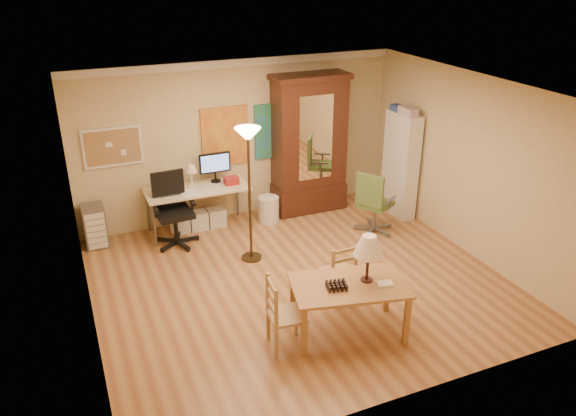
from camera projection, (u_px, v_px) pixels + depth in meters
name	position (u px, v px, depth m)	size (l,w,h in m)	color
floor	(299.00, 281.00, 7.91)	(5.50, 5.50, 0.00)	brown
crown_molding	(237.00, 63.00, 8.89)	(5.50, 0.08, 0.12)	white
corkboard	(113.00, 147.00, 8.63)	(0.90, 0.04, 0.62)	#B27E53
art_panel_left	(225.00, 137.00, 9.29)	(0.80, 0.04, 1.00)	gold
art_panel_right	(275.00, 130.00, 9.62)	(0.75, 0.04, 0.95)	teal
dining_table	(356.00, 273.00, 6.55)	(1.50, 1.09, 1.27)	olive
ladder_chair_back	(339.00, 273.00, 7.34)	(0.40, 0.38, 0.84)	#AB774E
ladder_chair_left	(284.00, 316.00, 6.41)	(0.45, 0.46, 0.91)	#AB774E
torchiere_lamp	(248.00, 156.00, 7.83)	(0.37, 0.37, 2.04)	#382916
computer_desk	(199.00, 204.00, 9.23)	(1.66, 0.73, 1.25)	tan
office_chair_black	(175.00, 226.00, 8.82)	(0.71, 0.71, 1.16)	black
office_chair_green	(373.00, 216.00, 9.20)	(0.66, 0.66, 1.07)	slate
drawer_cart	(95.00, 226.00, 8.76)	(0.33, 0.40, 0.67)	slate
armoire	(309.00, 153.00, 9.77)	(1.32, 0.62, 2.42)	#32150D
bookshelf	(400.00, 165.00, 9.65)	(0.27, 0.72, 1.81)	white
wastebin	(269.00, 209.00, 9.60)	(0.36, 0.36, 0.45)	silver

